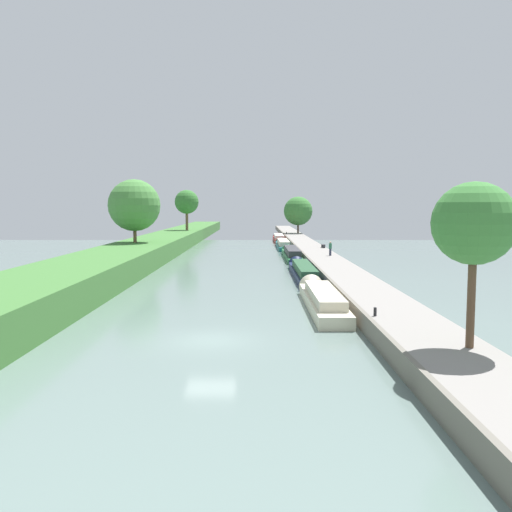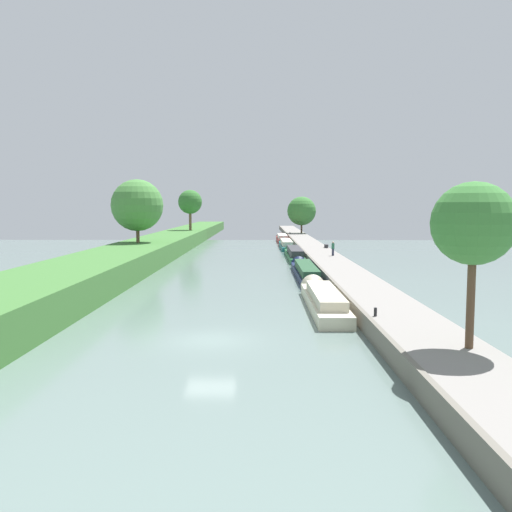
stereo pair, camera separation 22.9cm
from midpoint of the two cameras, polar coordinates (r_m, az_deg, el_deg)
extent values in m
plane|color=slate|center=(27.44, -4.83, -8.89)|extent=(160.00, 160.00, 0.00)
cube|color=gray|center=(28.29, 16.26, -7.60)|extent=(3.82, 260.00, 1.01)
cube|color=#6B665B|center=(27.79, 12.19, -7.69)|extent=(0.25, 260.00, 1.06)
cube|color=beige|center=(35.45, 7.21, -5.03)|extent=(2.01, 12.67, 0.77)
cube|color=beige|center=(34.71, 7.35, -4.11)|extent=(1.65, 8.87, 0.60)
cone|color=beige|center=(42.25, 6.07, -3.34)|extent=(1.91, 1.21, 1.91)
cube|color=#141E42|center=(51.00, 5.22, -1.94)|extent=(1.83, 15.84, 0.60)
cube|color=#234C2D|center=(50.14, 5.30, -1.32)|extent=(1.50, 11.09, 0.69)
cone|color=#141E42|center=(59.39, 4.52, -0.90)|extent=(1.74, 1.10, 1.74)
cube|color=#1E6033|center=(69.05, 4.00, -0.02)|extent=(1.84, 15.50, 0.63)
cube|color=#333338|center=(68.21, 4.04, 0.53)|extent=(1.51, 10.85, 0.82)
cone|color=#1E6033|center=(77.31, 3.60, 0.56)|extent=(1.75, 1.11, 1.75)
cube|color=#195B60|center=(86.04, 3.09, 1.04)|extent=(1.89, 14.94, 0.61)
cube|color=beige|center=(85.24, 3.12, 1.46)|extent=(1.55, 10.46, 0.76)
cone|color=#195B60|center=(94.04, 2.85, 1.41)|extent=(1.79, 1.13, 1.79)
cube|color=maroon|center=(102.49, 2.65, 1.74)|extent=(1.95, 13.07, 0.65)
cube|color=silver|center=(101.79, 2.67, 2.10)|extent=(1.60, 9.15, 0.71)
cone|color=maroon|center=(109.59, 2.50, 1.98)|extent=(1.85, 1.17, 1.85)
cylinder|color=brown|center=(23.24, 21.94, -4.12)|extent=(0.33, 0.33, 4.13)
sphere|color=#3D7F38|center=(22.96, 22.19, 3.23)|extent=(3.32, 3.32, 3.32)
cylinder|color=#4C3828|center=(113.83, 4.71, 3.19)|extent=(0.37, 0.37, 3.03)
sphere|color=#387533|center=(113.76, 4.72, 4.80)|extent=(6.06, 6.06, 6.06)
cylinder|color=brown|center=(67.94, -12.59, 2.61)|extent=(0.42, 0.42, 2.85)
sphere|color=#47843D|center=(67.87, -12.64, 5.29)|extent=(6.38, 6.38, 6.38)
cylinder|color=brown|center=(101.60, -7.16, 3.90)|extent=(0.50, 0.50, 4.06)
sphere|color=#33702D|center=(101.57, -7.18, 5.73)|extent=(4.48, 4.48, 4.48)
cylinder|color=#282D42|center=(62.56, 8.08, 0.41)|extent=(0.26, 0.26, 0.82)
cylinder|color=#286647|center=(62.51, 8.08, 1.06)|extent=(0.34, 0.34, 0.62)
sphere|color=tan|center=(62.48, 8.09, 1.45)|extent=(0.22, 0.22, 0.22)
cylinder|color=black|center=(28.77, 12.60, -5.82)|extent=(0.16, 0.16, 0.45)
cylinder|color=black|center=(109.55, 3.47, 2.44)|extent=(0.16, 0.16, 0.45)
cube|color=#333338|center=(73.87, 7.41, 1.00)|extent=(0.40, 0.08, 0.41)
cube|color=#333338|center=(75.06, 7.30, 1.07)|extent=(0.40, 0.08, 0.41)
cube|color=#38383D|center=(74.45, 7.36, 1.22)|extent=(0.44, 1.50, 0.06)
camera|label=1|loc=(0.11, -90.11, -0.01)|focal=37.60mm
camera|label=2|loc=(0.11, 89.89, 0.01)|focal=37.60mm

